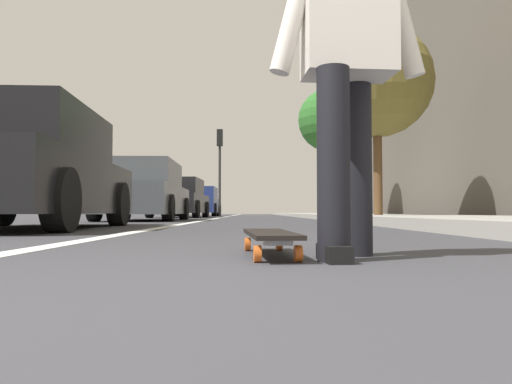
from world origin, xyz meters
name	(u,v)px	position (x,y,z in m)	size (l,w,h in m)	color
ground_plane	(249,221)	(10.00, 0.00, 0.00)	(80.00, 80.00, 0.00)	#38383D
lane_stripe_white	(225,217)	(20.00, 1.12, 0.00)	(52.00, 0.16, 0.01)	silver
sidewalk_curb	(341,216)	(18.00, -3.51, 0.07)	(52.00, 3.20, 0.14)	#9E9B93
building_facade	(390,99)	(22.00, -6.63, 5.62)	(40.00, 1.20, 11.24)	#5A534A
skateboard	(270,236)	(1.39, -0.18, 0.09)	(0.85, 0.27, 0.11)	orange
skater_person	(347,51)	(1.24, -0.53, 0.94)	(0.48, 0.72, 1.64)	black
parked_car_near	(24,171)	(5.14, 2.76, 0.72)	(4.15, 2.12, 1.49)	black
parked_car_mid	(144,193)	(11.21, 2.63, 0.70)	(4.52, 1.92, 1.46)	#4C5156
parked_car_far	(179,199)	(17.62, 2.73, 0.71)	(4.14, 2.00, 1.48)	black
parked_car_end	(199,202)	(24.09, 2.70, 0.72)	(4.38, 2.07, 1.49)	navy
traffic_light	(220,156)	(22.34, 1.52, 2.90)	(0.33, 0.28, 4.19)	#2D2D2D
street_tree_mid	(377,82)	(10.75, -3.11, 3.37)	(2.70, 2.70, 4.73)	brown
street_tree_far	(330,121)	(18.06, -3.11, 3.82)	(2.49, 2.49, 5.08)	brown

